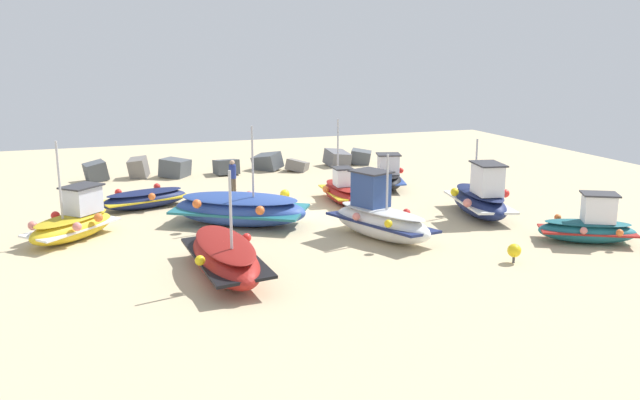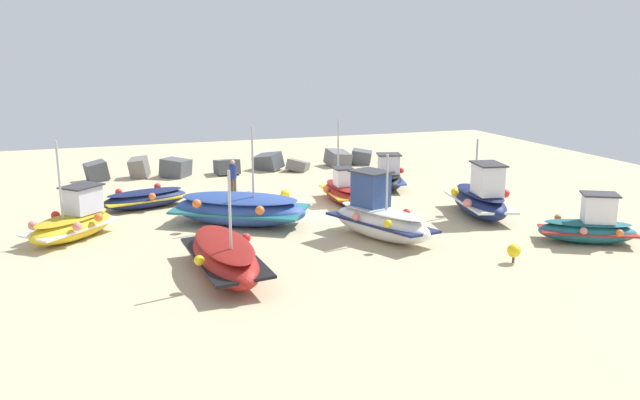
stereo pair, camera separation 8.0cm
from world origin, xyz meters
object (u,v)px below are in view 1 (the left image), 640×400
at_px(mooring_buoy_1, 514,251).
at_px(fishing_boat_6, 387,177).
at_px(fishing_boat_1, 480,198).
at_px(fishing_boat_0, 341,190).
at_px(fishing_boat_3, 145,199).
at_px(fishing_boat_8, 589,227).
at_px(fishing_boat_5, 380,218).
at_px(mooring_buoy_0, 285,194).
at_px(person_walking, 233,176).
at_px(fishing_boat_4, 74,222).
at_px(fishing_boat_2, 225,257).
at_px(fishing_boat_7, 240,209).

bearing_deg(mooring_buoy_1, fishing_boat_6, 84.99).
height_order(fishing_boat_1, fishing_boat_6, fishing_boat_1).
distance_m(fishing_boat_0, fishing_boat_3, 8.37).
bearing_deg(fishing_boat_8, fishing_boat_5, -174.76).
bearing_deg(fishing_boat_0, mooring_buoy_1, 16.57).
xyz_separation_m(fishing_boat_0, fishing_boat_6, (3.16, 2.05, 0.04)).
xyz_separation_m(fishing_boat_1, mooring_buoy_0, (-6.75, 4.79, -0.34)).
relative_size(fishing_boat_5, person_walking, 2.68).
bearing_deg(fishing_boat_4, mooring_buoy_0, -26.47).
xyz_separation_m(fishing_boat_0, fishing_boat_2, (-6.69, -7.85, 0.07)).
xyz_separation_m(fishing_boat_1, fishing_boat_7, (-9.39, 1.92, -0.12)).
bearing_deg(mooring_buoy_1, mooring_buoy_0, 113.69).
distance_m(fishing_boat_1, fishing_boat_7, 9.58).
height_order(fishing_boat_2, person_walking, fishing_boat_2).
distance_m(person_walking, mooring_buoy_1, 13.70).
bearing_deg(fishing_boat_8, mooring_buoy_1, -135.82).
bearing_deg(fishing_boat_7, fishing_boat_4, 32.59).
bearing_deg(mooring_buoy_0, fishing_boat_6, 14.50).
bearing_deg(fishing_boat_3, fishing_boat_6, -15.40).
height_order(fishing_boat_7, mooring_buoy_1, fishing_boat_7).
relative_size(fishing_boat_3, fishing_boat_5, 0.85).
bearing_deg(fishing_boat_4, fishing_boat_5, -63.76).
bearing_deg(fishing_boat_6, fishing_boat_8, 30.84).
xyz_separation_m(fishing_boat_4, fishing_boat_6, (14.12, 4.33, -0.07)).
height_order(fishing_boat_1, fishing_boat_3, fishing_boat_1).
xyz_separation_m(fishing_boat_5, fishing_boat_8, (6.64, -2.86, -0.19)).
xyz_separation_m(fishing_boat_0, mooring_buoy_0, (-2.37, 0.62, -0.13)).
xyz_separation_m(fishing_boat_6, mooring_buoy_1, (-1.03, -11.71, -0.16)).
height_order(fishing_boat_1, fishing_boat_8, fishing_boat_1).
height_order(person_walking, mooring_buoy_0, person_walking).
bearing_deg(fishing_boat_3, fishing_boat_8, -53.27).
relative_size(fishing_boat_3, mooring_buoy_1, 6.35).
xyz_separation_m(fishing_boat_2, fishing_boat_8, (12.62, -0.75, -0.03)).
relative_size(fishing_boat_2, fishing_boat_5, 1.10).
xyz_separation_m(fishing_boat_1, mooring_buoy_1, (-2.25, -5.49, -0.34)).
distance_m(fishing_boat_6, fishing_boat_8, 11.00).
relative_size(fishing_boat_3, fishing_boat_4, 1.09).
bearing_deg(fishing_boat_3, person_walking, -6.52).
bearing_deg(mooring_buoy_1, fishing_boat_5, 126.03).
xyz_separation_m(fishing_boat_2, fishing_boat_5, (5.98, 2.11, 0.17)).
relative_size(fishing_boat_2, mooring_buoy_1, 8.25).
height_order(fishing_boat_7, mooring_buoy_0, fishing_boat_7).
xyz_separation_m(fishing_boat_0, fishing_boat_3, (-8.19, 1.70, -0.11)).
bearing_deg(fishing_boat_8, mooring_buoy_0, 160.53).
distance_m(fishing_boat_0, fishing_boat_6, 3.77).
bearing_deg(mooring_buoy_1, fishing_boat_8, 15.65).
bearing_deg(fishing_boat_6, fishing_boat_7, -45.95).
bearing_deg(fishing_boat_2, fishing_boat_6, -47.97).
distance_m(fishing_boat_0, mooring_buoy_1, 9.89).
bearing_deg(fishing_boat_5, fishing_boat_6, -48.23).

